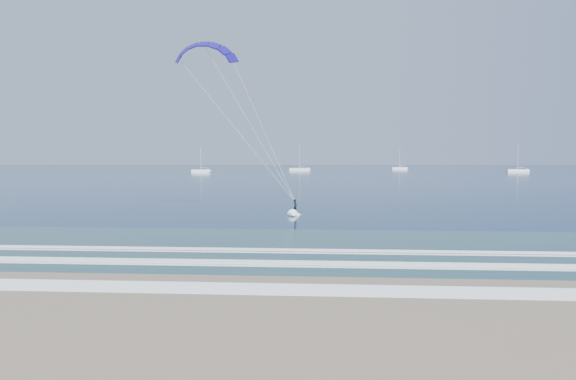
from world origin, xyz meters
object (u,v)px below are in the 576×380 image
(sailboat_3, at_px, (518,170))
(sailboat_2, at_px, (399,168))
(kitesurfer_rig, at_px, (248,121))
(sailboat_0, at_px, (201,171))
(sailboat_1, at_px, (300,169))

(sailboat_3, bearing_deg, sailboat_2, 130.61)
(kitesurfer_rig, xyz_separation_m, sailboat_0, (-43.68, 160.99, -8.93))
(sailboat_3, bearing_deg, sailboat_0, -173.66)
(sailboat_1, distance_m, sailboat_2, 59.28)
(sailboat_0, height_order, sailboat_3, sailboat_3)
(kitesurfer_rig, distance_m, sailboat_1, 198.33)
(sailboat_1, relative_size, sailboat_3, 1.06)
(sailboat_0, height_order, sailboat_1, sailboat_1)
(sailboat_0, relative_size, sailboat_1, 0.80)
(sailboat_1, bearing_deg, sailboat_2, 28.24)
(sailboat_1, height_order, sailboat_2, sailboat_1)
(sailboat_2, bearing_deg, sailboat_3, -49.39)
(sailboat_1, bearing_deg, sailboat_0, -137.05)
(sailboat_0, height_order, sailboat_2, sailboat_2)
(kitesurfer_rig, xyz_separation_m, sailboat_3, (91.40, 176.00, -8.91))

